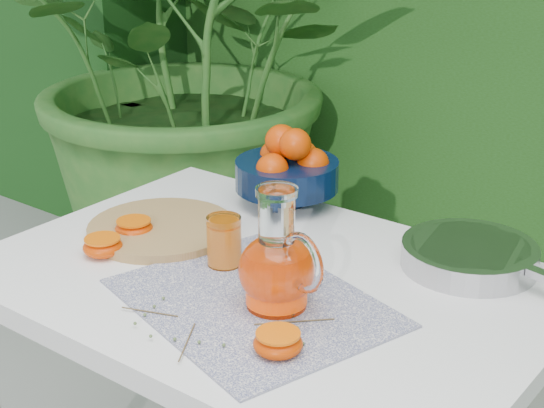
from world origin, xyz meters
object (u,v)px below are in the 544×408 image
Objects in this scene: cutting_board at (162,229)px; juice_pitcher at (278,267)px; saute_pan at (471,255)px; white_table at (265,316)px; fruit_bowl at (288,168)px.

cutting_board is 1.42× the size of juice_pitcher.
saute_pan is (0.55, 0.23, 0.02)m from cutting_board.
saute_pan reaches higher than white_table.
juice_pitcher is at bearing -55.64° from fruit_bowl.
fruit_bowl is 0.51× the size of saute_pan.
juice_pitcher is (0.09, -0.08, 0.16)m from white_table.
juice_pitcher reaches higher than fruit_bowl.
juice_pitcher reaches higher than cutting_board.
juice_pitcher reaches higher than white_table.
white_table is at bearing -60.14° from fruit_bowl.
saute_pan is (0.27, 0.25, 0.11)m from white_table.
white_table is 4.86× the size of juice_pitcher.
saute_pan is (0.45, -0.05, -0.05)m from fruit_bowl.
white_table is 0.20m from juice_pitcher.
white_table is 2.25× the size of saute_pan.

